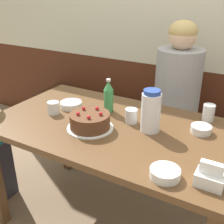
{
  "coord_description": "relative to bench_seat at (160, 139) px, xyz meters",
  "views": [
    {
      "loc": [
        0.69,
        -1.22,
        1.45
      ],
      "look_at": [
        -0.04,
        0.05,
        0.79
      ],
      "focal_mm": 45.0,
      "sensor_mm": 36.0,
      "label": 1
    }
  ],
  "objects": [
    {
      "name": "bench_seat",
      "position": [
        0.0,
        0.0,
        0.0
      ],
      "size": [
        2.58,
        0.38,
        0.46
      ],
      "color": "#381E11",
      "rests_on": "ground_plane"
    },
    {
      "name": "glass_water_tall",
      "position": [
        -0.39,
        -0.88,
        0.54
      ],
      "size": [
        0.07,
        0.07,
        0.07
      ],
      "color": "silver",
      "rests_on": "dining_table"
    },
    {
      "name": "bowl_side_dish",
      "position": [
        -0.35,
        -0.75,
        0.53
      ],
      "size": [
        0.14,
        0.14,
        0.04
      ],
      "color": "white",
      "rests_on": "dining_table"
    },
    {
      "name": "napkin_holder",
      "position": [
        0.58,
        -1.1,
        0.55
      ],
      "size": [
        0.11,
        0.08,
        0.11
      ],
      "color": "white",
      "rests_on": "dining_table"
    },
    {
      "name": "ground_plane",
      "position": [
        0.0,
        -0.83,
        -0.23
      ],
      "size": [
        12.0,
        12.0,
        0.0
      ],
      "primitive_type": "plane",
      "color": "#846B51"
    },
    {
      "name": "back_wall",
      "position": [
        0.0,
        0.22,
        1.02
      ],
      "size": [
        4.8,
        0.04,
        2.5
      ],
      "color": "#4C2314",
      "rests_on": "ground_plane"
    },
    {
      "name": "dining_table",
      "position": [
        0.0,
        -0.83,
        0.41
      ],
      "size": [
        1.38,
        0.8,
        0.74
      ],
      "color": "brown",
      "rests_on": "ground_plane"
    },
    {
      "name": "bowl_soup_white",
      "position": [
        0.41,
        -1.13,
        0.53
      ],
      "size": [
        0.13,
        0.13,
        0.04
      ],
      "color": "white",
      "rests_on": "dining_table"
    },
    {
      "name": "glass_shot_small",
      "position": [
        0.45,
        -0.51,
        0.56
      ],
      "size": [
        0.07,
        0.07,
        0.1
      ],
      "color": "silver",
      "rests_on": "dining_table"
    },
    {
      "name": "soju_bottle",
      "position": [
        -0.11,
        -0.68,
        0.61
      ],
      "size": [
        0.06,
        0.06,
        0.21
      ],
      "color": "#388E4C",
      "rests_on": "dining_table"
    },
    {
      "name": "person_teal_shirt",
      "position": [
        0.16,
        -0.17,
        0.36
      ],
      "size": [
        0.32,
        0.34,
        1.24
      ],
      "rotation": [
        0.0,
        0.0,
        -1.57
      ],
      "color": "#33333D",
      "rests_on": "ground_plane"
    },
    {
      "name": "glass_tumbler_short",
      "position": [
        0.07,
        -0.75,
        0.55
      ],
      "size": [
        0.07,
        0.07,
        0.08
      ],
      "color": "silver",
      "rests_on": "dining_table"
    },
    {
      "name": "bowl_rice_small",
      "position": [
        0.45,
        -0.68,
        0.53
      ],
      "size": [
        0.11,
        0.11,
        0.04
      ],
      "color": "white",
      "rests_on": "dining_table"
    },
    {
      "name": "water_pitcher",
      "position": [
        0.2,
        -0.79,
        0.62
      ],
      "size": [
        0.1,
        0.1,
        0.23
      ],
      "color": "white",
      "rests_on": "dining_table"
    },
    {
      "name": "birthday_cake",
      "position": [
        -0.09,
        -0.93,
        0.55
      ],
      "size": [
        0.25,
        0.25,
        0.11
      ],
      "color": "white",
      "rests_on": "dining_table"
    }
  ]
}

